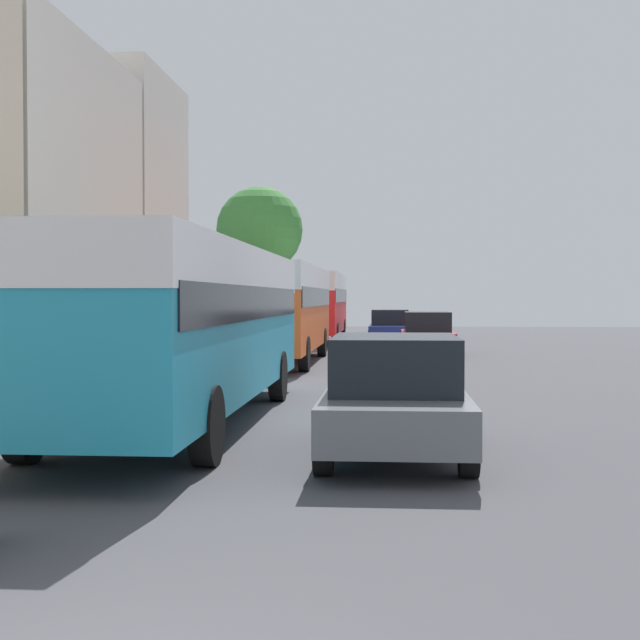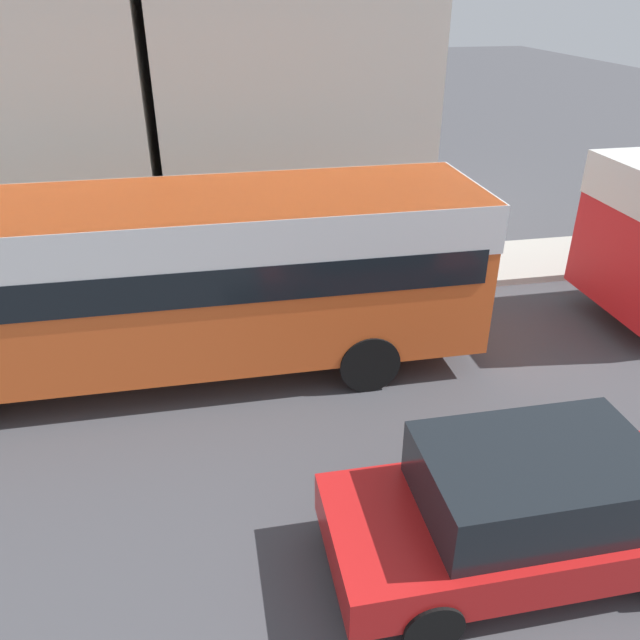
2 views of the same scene
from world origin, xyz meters
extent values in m
cube|color=beige|center=(-9.35, 27.28, 4.96)|extent=(6.29, 6.28, 9.93)
cube|color=#EA5B23|center=(-1.93, 24.10, 1.77)|extent=(2.58, 10.55, 2.55)
cube|color=white|center=(-1.93, 24.10, 2.67)|extent=(2.60, 10.60, 0.76)
cube|color=black|center=(-1.93, 24.10, 2.09)|extent=(2.63, 10.13, 0.56)
cylinder|color=black|center=(-3.12, 27.37, 0.50)|extent=(0.28, 1.00, 1.00)
cylinder|color=black|center=(-0.75, 27.37, 0.50)|extent=(0.28, 1.00, 1.00)
cube|color=red|center=(2.98, 28.22, 0.59)|extent=(1.81, 4.54, 0.54)
cube|color=black|center=(2.98, 28.22, 1.21)|extent=(1.60, 2.50, 0.70)
cylinder|color=black|center=(2.14, 29.63, 0.32)|extent=(0.22, 0.64, 0.64)
cylinder|color=black|center=(2.14, 26.82, 0.32)|extent=(0.22, 0.64, 0.64)
cylinder|color=black|center=(3.81, 26.82, 0.32)|extent=(0.22, 0.64, 0.64)
camera|label=1|loc=(1.64, -3.90, 2.08)|focal=50.00mm
camera|label=2|loc=(7.55, 24.96, 5.93)|focal=35.00mm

